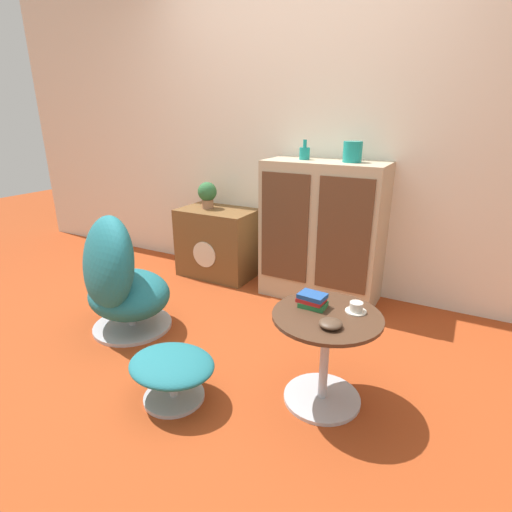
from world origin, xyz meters
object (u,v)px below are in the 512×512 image
Objects in this scene: tv_console at (218,242)px; coffee_table at (325,350)px; sideboard at (322,232)px; bowl at (331,324)px; egg_chair at (119,280)px; book_stack at (312,300)px; teacup at (356,308)px; vase_inner_left at (353,152)px; potted_plant at (207,193)px; vase_leftmost at (305,153)px; ottoman at (172,369)px.

coffee_table is (1.43, -1.19, -0.01)m from tv_console.
bowl is (0.51, -1.29, -0.03)m from sideboard.
book_stack is (1.33, 0.01, 0.16)m from egg_chair.
coffee_table is at bearing -139.90° from teacup.
vase_inner_left is at bearing 103.88° from bowl.
tv_console is 0.45m from potted_plant.
vase_leftmost is 0.97m from potted_plant.
tv_console is 6.52× the size of teacup.
potted_plant is at bearing 142.09° from coffee_table.
potted_plant is (-1.26, -0.00, -0.41)m from vase_inner_left.
potted_plant is at bearing 94.68° from egg_chair.
vase_leftmost is at bearing 0.32° from tv_console.
tv_console is at bearing -179.68° from vase_leftmost.
coffee_table is 3.67× the size of vase_leftmost.
vase_inner_left is at bearing 0.00° from vase_leftmost.
potted_plant is at bearing 140.60° from bowl.
bowl is at bearing -39.40° from potted_plant.
book_stack is at bearing 155.14° from coffee_table.
coffee_table is 4.97× the size of bowl.
vase_leftmost is 1.59m from bowl.
coffee_table is at bearing -69.05° from sideboard.
sideboard is 1.29m from coffee_table.
teacup is 0.21m from book_stack.
teacup reaches higher than coffee_table.
book_stack is 0.21m from bowl.
egg_chair is 1.49m from bowl.
egg_chair reaches higher than coffee_table.
vase_inner_left is at bearing 1.20° from sideboard.
tv_console is at bearing 140.26° from coffee_table.
tv_console is 1.26× the size of coffee_table.
coffee_table is at bearing -62.17° from vase_leftmost.
bowl is at bearing -45.99° from book_stack.
coffee_table is at bearing 115.55° from bowl.
coffee_table is 0.24m from bowl.
sideboard is at bearing 0.03° from tv_console.
egg_chair is at bearing -130.11° from sideboard.
ottoman is at bearing -61.25° from potted_plant.
egg_chair is 3.56× the size of potted_plant.
sideboard is 1.30× the size of egg_chair.
vase_leftmost is 0.62× the size of potted_plant.
bowl is at bearing 19.20° from ottoman.
potted_plant is (-0.90, -0.00, -0.38)m from vase_leftmost.
potted_plant reaches higher than egg_chair.
tv_console is 0.81× the size of egg_chair.
potted_plant is at bearing -179.76° from vase_leftmost.
book_stack is (0.36, -1.14, -0.01)m from sideboard.
tv_console reaches higher than bowl.
egg_chair is at bearing -134.97° from vase_inner_left.
vase_inner_left reaches higher than coffee_table.
ottoman is 1.87m from vase_inner_left.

